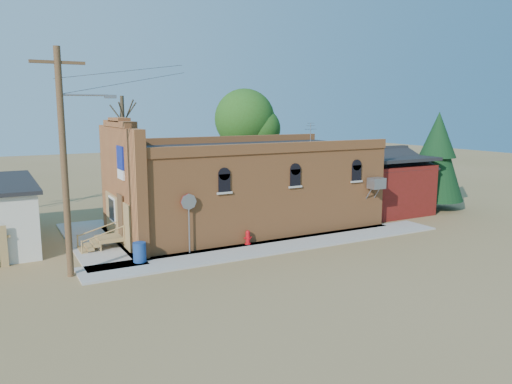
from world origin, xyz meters
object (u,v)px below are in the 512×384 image
brick_bar (241,187)px  fire_hydrant (248,237)px  utility_pole (65,158)px  trash_barrel (140,252)px  stop_sign (189,207)px

brick_bar → fire_hydrant: (-1.48, -3.70, -1.91)m
utility_pole → fire_hydrant: size_ratio=12.73×
utility_pole → fire_hydrant: 9.40m
fire_hydrant → trash_barrel: bearing=178.9°
utility_pole → trash_barrel: utility_pole is taller
fire_hydrant → utility_pole: bearing=179.9°
brick_bar → utility_pole: 10.96m
fire_hydrant → trash_barrel: trash_barrel is taller
brick_bar → stop_sign: (-4.52, -3.69, -0.12)m
trash_barrel → utility_pole: bearing=-174.0°
brick_bar → utility_pole: (-9.79, -4.29, 2.43)m
fire_hydrant → stop_sign: bearing=175.7°
fire_hydrant → stop_sign: stop_sign is taller
brick_bar → fire_hydrant: bearing=-111.8°
brick_bar → utility_pole: bearing=-156.3°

